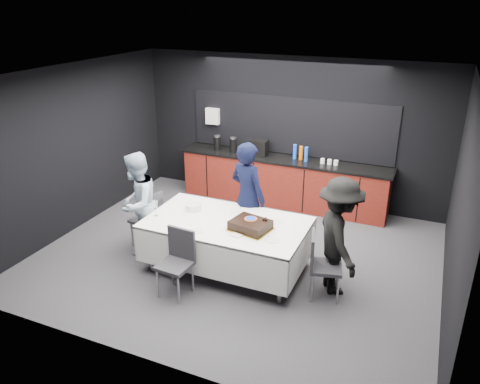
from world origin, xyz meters
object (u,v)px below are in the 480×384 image
Objects in this scene: person_right at (339,237)px; plate_stack at (193,207)px; chair_left at (149,216)px; person_center at (248,197)px; champagne_flute at (155,206)px; party_table at (226,230)px; cake_assembly at (250,225)px; person_left at (138,203)px; chair_near at (178,257)px; chair_right at (320,261)px.

plate_stack is at bearing 59.01° from person_right.
person_center is (1.47, 0.58, 0.36)m from chair_left.
person_right reaches higher than champagne_flute.
party_table is 3.70× the size of cake_assembly.
party_table is at bearing 82.72° from person_left.
champagne_flute is 2.67m from person_right.
party_table is at bearing 64.29° from person_right.
person_center is 1.09× the size of person_left.
person_left is at bearing 146.30° from chair_near.
plate_stack is 0.89m from person_left.
chair_near is (0.28, -0.97, -0.30)m from plate_stack.
chair_near is 0.57× the size of person_left.
chair_left is 2.87m from chair_right.
person_right reaches higher than plate_stack.
chair_left is at bearing 60.10° from person_right.
party_table is 1.62m from person_right.
chair_near is at bearing 95.29° from person_center.
chair_left is 3.05m from person_right.
chair_left is at bearing 136.72° from champagne_flute.
champagne_flute is at bearing -43.28° from chair_left.
chair_near is 1.60m from person_center.
cake_assembly is at bearing -7.07° from chair_left.
person_left is at bearing 45.76° from person_center.
champagne_flute is 0.52m from person_left.
chair_near is 1.41m from person_left.
person_right is (1.57, -0.61, -0.07)m from person_center.
person_right reaches higher than person_left.
cake_assembly reaches higher than chair_left.
champagne_flute is at bearing -135.45° from plate_stack.
chair_left is at bearing 174.67° from chair_right.
cake_assembly is 0.38× the size of person_left.
plate_stack is 0.87m from person_center.
champagne_flute is 0.13× the size of person_center.
chair_right is 0.57× the size of person_left.
chair_left is 0.57× the size of person_left.
party_table is at bearing 12.59° from champagne_flute.
champagne_flute is 1.43m from person_center.
champagne_flute is 0.24× the size of chair_left.
chair_left is 1.00× the size of chair_near.
plate_stack is at bearing 2.42° from chair_left.
cake_assembly is 1.09m from chair_near.
cake_assembly is 0.68× the size of chair_right.
party_table is 0.75m from person_center.
person_left reaches higher than plate_stack.
plate_stack is 1.05m from chair_near.
chair_right is at bearing -5.33° from chair_left.
person_left reaches higher than chair_near.
person_center is (-1.39, 0.84, 0.36)m from chair_right.
cake_assembly is 0.38× the size of person_right.
chair_right is (1.02, -0.04, -0.31)m from cake_assembly.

